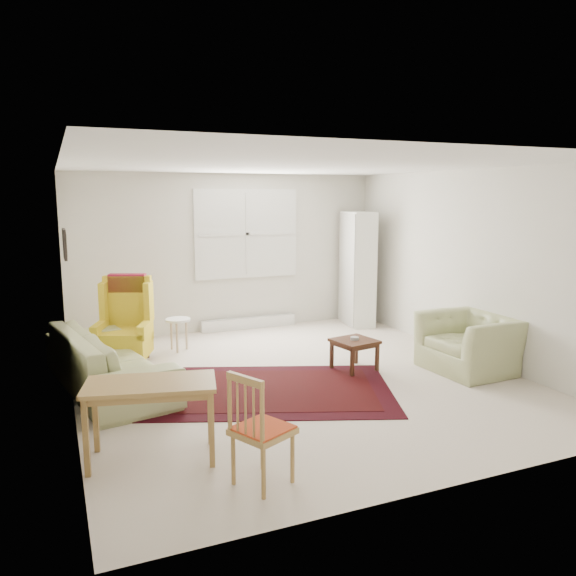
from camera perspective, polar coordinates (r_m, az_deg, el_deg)
name	(u,v)px	position (r m, az deg, el deg)	size (l,w,h in m)	color
room	(292,272)	(6.69, 0.45, 1.64)	(5.04, 5.54, 2.51)	beige
rug	(269,389)	(6.38, -1.99, -10.25)	(2.72, 1.75, 0.03)	black
sofa	(108,349)	(6.63, -17.84, -5.89)	(2.29, 0.89, 0.92)	tan
armchair	(470,338)	(7.32, 18.05, -4.81)	(1.08, 0.94, 0.84)	tan
wingback_chair	(123,320)	(7.53, -16.41, -3.18)	(0.65, 0.69, 1.14)	gold
coffee_table	(354,355)	(7.09, 6.75, -6.74)	(0.48, 0.48, 0.39)	#402113
stool	(178,334)	(8.04, -11.08, -4.65)	(0.35, 0.35, 0.46)	white
cabinet	(358,269)	(9.47, 7.10, 1.96)	(0.40, 0.76, 1.89)	white
desk	(152,421)	(4.85, -13.67, -12.98)	(1.05, 0.52, 0.66)	#A47E42
desk_chair	(263,428)	(4.31, -2.59, -14.00)	(0.39, 0.39, 0.89)	#A47E42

